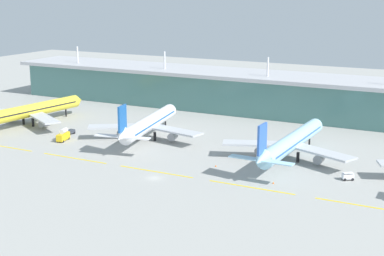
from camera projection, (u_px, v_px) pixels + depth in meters
name	position (u px, v px, depth m)	size (l,w,h in m)	color
ground_plane	(154.00, 178.00, 183.74)	(600.00, 600.00, 0.00)	#9E9E99
terminal_building	(271.00, 94.00, 276.62)	(288.00, 34.00, 28.22)	slate
airliner_nearest	(30.00, 111.00, 254.48)	(48.38, 62.67, 18.90)	yellow
airliner_near_middle	(148.00, 124.00, 229.87)	(48.00, 60.51, 18.90)	white
airliner_far_middle	(291.00, 142.00, 201.78)	(48.78, 65.22, 18.90)	#9ED1EA
taxiway_stripe_west	(4.00, 147.00, 220.38)	(28.00, 0.70, 0.04)	yellow
taxiway_stripe_mid_west	(74.00, 158.00, 205.26)	(28.00, 0.70, 0.04)	yellow
taxiway_stripe_centre	(156.00, 172.00, 190.14)	(28.00, 0.70, 0.04)	yellow
taxiway_stripe_mid_east	(251.00, 187.00, 175.03)	(28.00, 0.70, 0.04)	yellow
taxiway_stripe_east	(364.00, 206.00, 159.91)	(28.00, 0.70, 0.04)	yellow
baggage_cart	(348.00, 176.00, 181.49)	(4.00, 3.51, 2.48)	silver
pushback_tug	(70.00, 132.00, 239.01)	(2.93, 4.64, 1.85)	#333842
fuel_truck	(63.00, 135.00, 228.66)	(4.09, 7.59, 4.95)	gold
safety_cone_left_wingtip	(216.00, 166.00, 195.57)	(0.56, 0.56, 0.70)	orange
safety_cone_nose_front	(273.00, 183.00, 178.31)	(0.56, 0.56, 0.70)	orange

